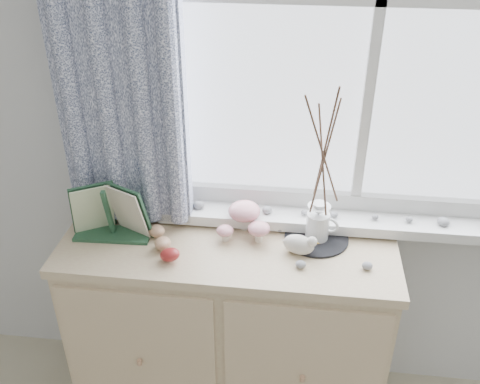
{
  "coord_description": "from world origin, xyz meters",
  "views": [
    {
      "loc": [
        0.08,
        0.24,
        1.99
      ],
      "look_at": [
        -0.1,
        1.7,
        1.1
      ],
      "focal_mm": 40.0,
      "sensor_mm": 36.0,
      "label": 1
    }
  ],
  "objects_px": {
    "toadstool_cluster": "(245,218)",
    "twig_pitcher": "(324,151)",
    "botanical_book": "(107,215)",
    "sideboard": "(229,331)"
  },
  "relations": [
    {
      "from": "toadstool_cluster",
      "to": "twig_pitcher",
      "type": "height_order",
      "value": "twig_pitcher"
    },
    {
      "from": "toadstool_cluster",
      "to": "botanical_book",
      "type": "bearing_deg",
      "value": -166.93
    },
    {
      "from": "sideboard",
      "to": "toadstool_cluster",
      "type": "bearing_deg",
      "value": 57.61
    },
    {
      "from": "toadstool_cluster",
      "to": "twig_pitcher",
      "type": "xyz_separation_m",
      "value": [
        0.26,
        -0.01,
        0.29
      ]
    },
    {
      "from": "sideboard",
      "to": "twig_pitcher",
      "type": "distance_m",
      "value": 0.84
    },
    {
      "from": "botanical_book",
      "to": "toadstool_cluster",
      "type": "xyz_separation_m",
      "value": [
        0.47,
        0.11,
        -0.05
      ]
    },
    {
      "from": "botanical_book",
      "to": "toadstool_cluster",
      "type": "relative_size",
      "value": 1.64
    },
    {
      "from": "botanical_book",
      "to": "twig_pitcher",
      "type": "relative_size",
      "value": 0.51
    },
    {
      "from": "sideboard",
      "to": "twig_pitcher",
      "type": "xyz_separation_m",
      "value": [
        0.31,
        0.07,
        0.78
      ]
    },
    {
      "from": "sideboard",
      "to": "botanical_book",
      "type": "xyz_separation_m",
      "value": [
        -0.42,
        -0.03,
        0.53
      ]
    }
  ]
}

